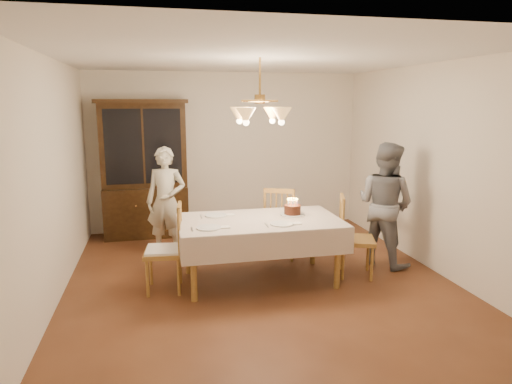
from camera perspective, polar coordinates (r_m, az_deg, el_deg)
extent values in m
plane|color=#522A17|center=(5.62, 0.45, -10.96)|extent=(5.00, 5.00, 0.00)
plane|color=white|center=(5.23, 0.49, 16.48)|extent=(5.00, 5.00, 0.00)
plane|color=silver|center=(7.70, -3.70, 5.07)|extent=(4.50, 0.00, 4.50)
plane|color=silver|center=(2.94, 11.46, -5.18)|extent=(4.50, 0.00, 4.50)
plane|color=silver|center=(5.25, -24.23, 1.24)|extent=(0.00, 5.00, 5.00)
plane|color=silver|center=(6.17, 21.33, 2.80)|extent=(0.00, 5.00, 5.00)
cube|color=olive|center=(5.38, 0.46, -3.75)|extent=(1.80, 1.00, 0.04)
cube|color=beige|center=(5.38, 0.46, -3.50)|extent=(1.90, 1.10, 0.01)
cylinder|color=olive|center=(4.99, -7.80, -9.62)|extent=(0.07, 0.07, 0.71)
cylinder|color=olive|center=(5.35, 10.15, -8.21)|extent=(0.07, 0.07, 0.71)
cylinder|color=olive|center=(5.78, -8.50, -6.70)|extent=(0.07, 0.07, 0.71)
cylinder|color=olive|center=(6.10, 7.13, -5.70)|extent=(0.07, 0.07, 0.71)
cube|color=black|center=(7.50, -13.51, -2.37)|extent=(1.30, 0.50, 0.80)
cube|color=black|center=(7.38, -13.87, 5.67)|extent=(1.30, 0.40, 1.30)
cube|color=black|center=(7.19, -13.90, 5.53)|extent=(1.14, 0.01, 1.14)
cube|color=black|center=(7.30, -14.13, 10.95)|extent=(1.38, 0.54, 0.06)
cube|color=olive|center=(6.30, 3.09, -4.19)|extent=(0.57, 0.56, 0.05)
cube|color=olive|center=(5.99, 2.91, 0.13)|extent=(0.38, 0.19, 0.06)
cylinder|color=olive|center=(6.50, 4.85, -5.87)|extent=(0.04, 0.04, 0.43)
cylinder|color=olive|center=(6.55, 1.70, -5.72)|extent=(0.04, 0.04, 0.43)
cylinder|color=olive|center=(6.18, 4.53, -6.78)|extent=(0.04, 0.04, 0.43)
cylinder|color=olive|center=(6.23, 1.21, -6.61)|extent=(0.04, 0.04, 0.43)
cube|color=olive|center=(5.29, -11.47, -7.40)|extent=(0.46, 0.48, 0.05)
cube|color=olive|center=(5.14, -9.59, -1.87)|extent=(0.07, 0.40, 0.06)
cylinder|color=olive|center=(5.56, -13.00, -9.13)|extent=(0.04, 0.04, 0.43)
cylinder|color=olive|center=(5.22, -13.42, -10.49)|extent=(0.04, 0.04, 0.43)
cylinder|color=olive|center=(5.53, -9.45, -9.10)|extent=(0.04, 0.04, 0.43)
cylinder|color=olive|center=(5.19, -9.63, -10.47)|extent=(0.04, 0.04, 0.43)
cube|color=white|center=(5.28, -11.49, -7.04)|extent=(0.42, 0.44, 0.03)
cube|color=olive|center=(5.76, 12.46, -5.91)|extent=(0.54, 0.55, 0.05)
cube|color=olive|center=(5.62, 10.76, -0.80)|extent=(0.16, 0.39, 0.06)
cylinder|color=olive|center=(5.69, 14.27, -8.72)|extent=(0.04, 0.04, 0.43)
cylinder|color=olive|center=(6.02, 13.82, -7.56)|extent=(0.04, 0.04, 0.43)
cylinder|color=olive|center=(5.65, 10.82, -8.70)|extent=(0.04, 0.04, 0.43)
cylinder|color=olive|center=(5.99, 10.56, -7.53)|extent=(0.04, 0.04, 0.43)
imported|color=beige|center=(6.42, -11.17, -1.22)|extent=(0.64, 0.52, 1.52)
imported|color=slate|center=(6.18, 15.82, -1.48)|extent=(0.93, 0.99, 1.62)
cylinder|color=white|center=(5.60, 4.56, -2.82)|extent=(0.30, 0.30, 0.01)
cylinder|color=black|center=(5.59, 4.57, -2.20)|extent=(0.20, 0.20, 0.11)
cylinder|color=#598CD8|center=(5.59, 5.18, -1.27)|extent=(0.01, 0.01, 0.07)
sphere|color=#FFB23F|center=(5.58, 5.19, -0.86)|extent=(0.01, 0.01, 0.01)
cylinder|color=pink|center=(5.61, 5.08, -1.22)|extent=(0.01, 0.01, 0.07)
sphere|color=#FFB23F|center=(5.60, 5.08, -0.82)|extent=(0.01, 0.01, 0.01)
cylinder|color=#EACC66|center=(5.62, 4.90, -1.19)|extent=(0.01, 0.01, 0.07)
sphere|color=#FFB23F|center=(5.61, 4.91, -0.79)|extent=(0.01, 0.01, 0.01)
cylinder|color=#598CD8|center=(5.63, 4.69, -1.17)|extent=(0.01, 0.01, 0.07)
sphere|color=#FFB23F|center=(5.62, 4.70, -0.77)|extent=(0.01, 0.01, 0.01)
cylinder|color=pink|center=(5.63, 4.46, -1.16)|extent=(0.01, 0.01, 0.07)
sphere|color=#FFB23F|center=(5.62, 4.47, -0.76)|extent=(0.01, 0.01, 0.01)
cylinder|color=#EACC66|center=(5.62, 4.25, -1.18)|extent=(0.01, 0.01, 0.07)
sphere|color=#FFB23F|center=(5.61, 4.26, -0.78)|extent=(0.01, 0.01, 0.01)
cylinder|color=#598CD8|center=(5.60, 4.09, -1.21)|extent=(0.01, 0.01, 0.07)
sphere|color=#FFB23F|center=(5.60, 4.09, -0.81)|extent=(0.01, 0.01, 0.01)
cylinder|color=pink|center=(5.58, 3.99, -1.25)|extent=(0.01, 0.01, 0.07)
sphere|color=#FFB23F|center=(5.58, 3.99, -0.85)|extent=(0.01, 0.01, 0.01)
cylinder|color=#EACC66|center=(5.56, 3.97, -1.30)|extent=(0.01, 0.01, 0.07)
sphere|color=#FFB23F|center=(5.55, 3.97, -0.90)|extent=(0.01, 0.01, 0.01)
cylinder|color=#598CD8|center=(5.54, 4.03, -1.35)|extent=(0.01, 0.01, 0.07)
sphere|color=#FFB23F|center=(5.53, 4.04, -0.95)|extent=(0.01, 0.01, 0.01)
cylinder|color=pink|center=(5.52, 4.17, -1.39)|extent=(0.01, 0.01, 0.07)
sphere|color=#FFB23F|center=(5.52, 4.18, -0.99)|extent=(0.01, 0.01, 0.01)
cylinder|color=#EACC66|center=(5.51, 4.37, -1.42)|extent=(0.01, 0.01, 0.07)
sphere|color=#FFB23F|center=(5.50, 4.38, -1.01)|extent=(0.01, 0.01, 0.01)
cylinder|color=#598CD8|center=(5.51, 4.60, -1.43)|extent=(0.01, 0.01, 0.07)
sphere|color=#FFB23F|center=(5.50, 4.61, -1.03)|extent=(0.01, 0.01, 0.01)
cylinder|color=pink|center=(5.51, 4.83, -1.42)|extent=(0.01, 0.01, 0.07)
sphere|color=#FFB23F|center=(5.51, 4.83, -1.02)|extent=(0.01, 0.01, 0.01)
cylinder|color=#EACC66|center=(5.53, 5.02, -1.40)|extent=(0.01, 0.01, 0.07)
sphere|color=#FFB23F|center=(5.52, 5.03, -1.00)|extent=(0.01, 0.01, 0.01)
cylinder|color=#598CD8|center=(5.54, 5.16, -1.36)|extent=(0.01, 0.01, 0.07)
sphere|color=#FFB23F|center=(5.54, 5.16, -0.96)|extent=(0.01, 0.01, 0.01)
cylinder|color=pink|center=(5.56, 5.21, -1.32)|extent=(0.01, 0.01, 0.07)
sphere|color=#FFB23F|center=(5.56, 5.22, -0.91)|extent=(0.01, 0.01, 0.01)
cylinder|color=white|center=(5.03, -5.94, -4.47)|extent=(0.27, 0.27, 0.02)
cube|color=silver|center=(5.01, -8.01, -4.61)|extent=(0.01, 0.16, 0.01)
cube|color=white|center=(5.05, -3.88, -4.38)|extent=(0.10, 0.10, 0.01)
cylinder|color=white|center=(5.16, 3.23, -4.01)|extent=(0.26, 0.26, 0.02)
cube|color=silver|center=(5.12, 1.34, -4.17)|extent=(0.01, 0.16, 0.01)
cube|color=white|center=(5.21, 5.09, -3.91)|extent=(0.10, 0.10, 0.01)
cylinder|color=white|center=(5.56, -5.05, -2.92)|extent=(0.27, 0.27, 0.02)
cube|color=silver|center=(5.54, -6.88, -3.05)|extent=(0.01, 0.16, 0.01)
cube|color=white|center=(5.59, -3.24, -2.85)|extent=(0.10, 0.10, 0.01)
cylinder|color=#BF8C3F|center=(5.21, 0.49, 14.29)|extent=(0.02, 0.02, 0.40)
cylinder|color=#BF8C3F|center=(5.20, 0.48, 11.54)|extent=(0.12, 0.12, 0.10)
cone|color=#D8994C|center=(5.44, 2.07, 9.63)|extent=(0.22, 0.22, 0.18)
sphere|color=#FFD899|center=(5.45, 2.06, 8.89)|extent=(0.07, 0.07, 0.07)
cone|color=#D8994C|center=(5.36, -2.09, 9.60)|extent=(0.22, 0.22, 0.18)
sphere|color=#FFD899|center=(5.36, -2.09, 8.85)|extent=(0.07, 0.07, 0.07)
cone|color=#D8994C|center=(4.97, -1.26, 9.48)|extent=(0.22, 0.22, 0.18)
sphere|color=#FFD899|center=(4.97, -1.26, 8.68)|extent=(0.07, 0.07, 0.07)
cone|color=#D8994C|center=(5.06, 3.20, 9.50)|extent=(0.22, 0.22, 0.18)
sphere|color=#FFD899|center=(5.06, 3.19, 8.71)|extent=(0.07, 0.07, 0.07)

